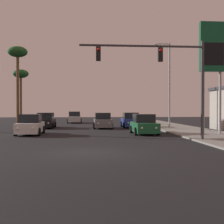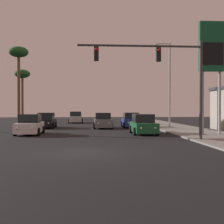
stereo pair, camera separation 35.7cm
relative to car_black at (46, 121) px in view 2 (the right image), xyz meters
name	(u,v)px [view 2 (the right image)]	position (x,y,z in m)	size (l,w,h in m)	color
ground_plane	(85,153)	(4.57, -19.41, -0.76)	(120.00, 120.00, 0.00)	black
sidewalk_right	(201,134)	(14.07, -9.41, -0.70)	(5.00, 60.00, 0.12)	gray
car_black	(46,121)	(0.00, 0.00, 0.00)	(2.04, 4.32, 1.68)	black
car_silver	(76,118)	(2.73, 11.56, 0.00)	(2.04, 4.32, 1.68)	#B7B7BC
car_white	(30,125)	(-0.16, -8.48, 0.00)	(2.04, 4.31, 1.68)	silver
car_grey	(103,121)	(6.22, -1.03, 0.00)	(2.04, 4.32, 1.68)	slate
car_green	(143,125)	(9.32, -8.74, 0.00)	(2.04, 4.31, 1.68)	#195933
car_blue	(131,121)	(9.45, 0.12, 0.00)	(2.04, 4.31, 1.68)	navy
traffic_light_mast	(165,68)	(9.73, -14.66, 4.01)	(8.19, 0.36, 6.50)	#38383D
street_lamp	(169,80)	(13.13, -2.23, 4.36)	(1.74, 0.24, 9.00)	#99999E
gas_station_sign	(211,53)	(14.55, -10.30, 5.86)	(2.00, 0.42, 9.00)	#99999E
palm_tree_far	(22,77)	(-5.66, 14.59, 6.32)	(2.40, 2.40, 8.17)	brown
palm_tree_mid	(19,57)	(-3.97, 4.59, 7.75)	(2.40, 2.40, 9.79)	brown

